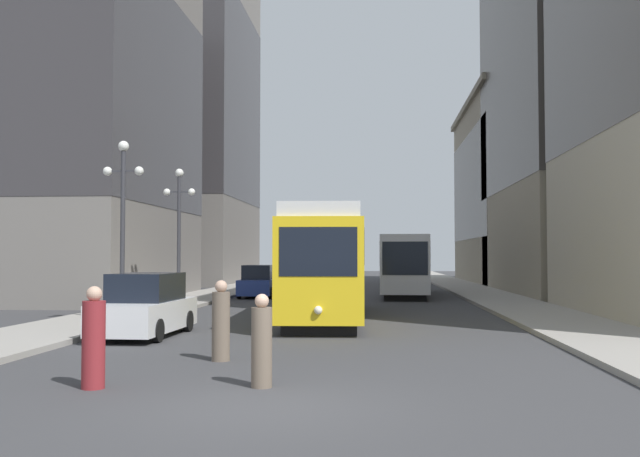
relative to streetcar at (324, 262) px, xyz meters
name	(u,v)px	position (x,y,z in m)	size (l,w,h in m)	color
ground_plane	(266,407)	(0.28, -15.44, -2.10)	(200.00, 200.00, 0.00)	#38383A
sidewalk_left	(245,287)	(-7.70, 24.56, -2.03)	(3.37, 120.00, 0.15)	gray
sidewalk_right	(466,288)	(8.26, 24.56, -2.03)	(3.37, 120.00, 0.15)	gray
streetcar	(324,262)	(0.00, 0.00, 0.00)	(3.24, 13.15, 3.89)	black
transit_bus	(404,262)	(3.60, 15.95, -0.15)	(2.99, 12.84, 3.45)	black
parked_car_left_near	(146,307)	(-4.71, -6.27, -1.26)	(1.96, 4.55, 1.82)	black
parked_car_left_mid	(258,282)	(-4.71, 13.01, -1.26)	(2.00, 4.51, 1.82)	black
pedestrian_crossing_near	(262,344)	(-0.06, -13.82, -1.33)	(0.37, 0.37, 1.64)	#6B5B4C
pedestrian_crossing_far	(94,341)	(-2.98, -14.17, -1.27)	(0.40, 0.40, 1.79)	maroon
pedestrian_on_sidewalk	(221,323)	(-1.47, -10.81, -1.27)	(0.40, 0.40, 1.78)	#6B5B4C
lamp_post_left_near	(123,203)	(-6.61, -3.09, 2.00)	(1.41, 0.36, 6.09)	#333338
lamp_post_left_far	(179,217)	(-6.61, 3.66, 1.94)	(1.41, 0.36, 5.98)	#333338
building_left_corner	(26,110)	(-17.32, 10.67, 8.27)	(16.47, 16.01, 20.17)	slate
building_left_midblock	(183,114)	(-14.79, 32.89, 12.54)	(11.42, 16.70, 28.39)	slate
building_right_corner	(600,73)	(15.92, 18.42, 11.64)	(12.54, 19.70, 26.67)	gray
building_right_far	(547,190)	(16.73, 35.99, 5.96)	(14.16, 21.83, 15.72)	gray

